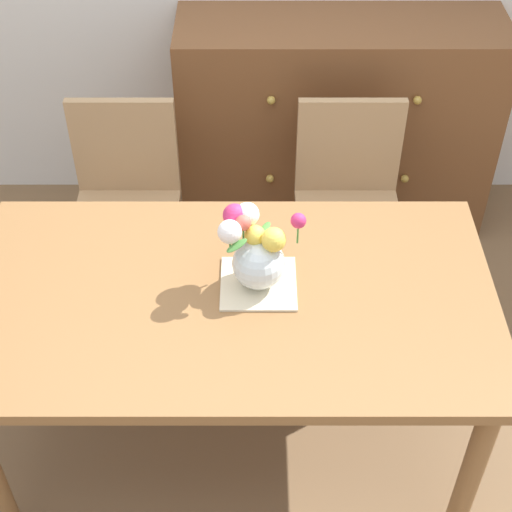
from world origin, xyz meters
name	(u,v)px	position (x,y,z in m)	size (l,w,h in m)	color
ground_plane	(234,437)	(0.00, 0.00, 0.00)	(12.00, 12.00, 0.00)	brown
dining_table	(229,315)	(0.00, 0.00, 0.67)	(1.63, 0.91, 0.76)	olive
chair_left	(123,196)	(-0.45, 0.79, 0.52)	(0.42, 0.42, 0.90)	tan
chair_right	(345,196)	(0.45, 0.79, 0.52)	(0.42, 0.42, 0.90)	tan
dresser	(332,126)	(0.44, 1.33, 0.50)	(1.40, 0.47, 1.00)	brown
placemat	(256,284)	(0.08, 0.04, 0.77)	(0.23, 0.23, 0.01)	beige
flower_vase	(253,252)	(0.08, 0.05, 0.89)	(0.26, 0.19, 0.25)	silver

